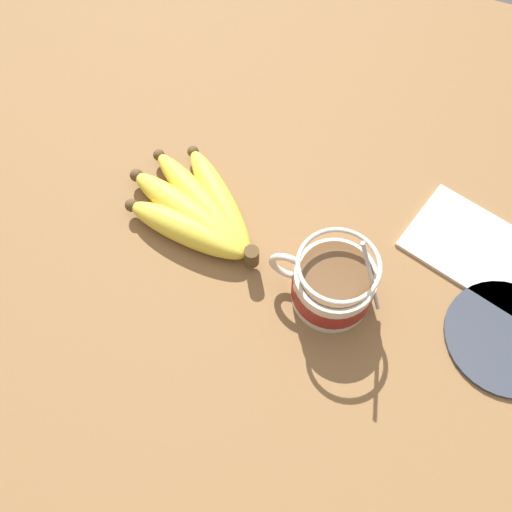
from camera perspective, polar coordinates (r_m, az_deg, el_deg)
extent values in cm
cube|color=brown|center=(78.59, 0.67, -2.38)|extent=(131.82, 131.82, 3.79)
cylinder|color=beige|center=(72.98, 7.65, -3.12)|extent=(10.29, 10.29, 6.70)
cylinder|color=maroon|center=(73.08, 7.64, -3.16)|extent=(10.49, 10.49, 3.23)
torus|color=beige|center=(72.22, 3.23, -1.18)|extent=(5.33, 0.90, 5.33)
cylinder|color=brown|center=(69.88, 7.98, -1.94)|extent=(9.09, 9.09, 0.40)
torus|color=beige|center=(67.72, 8.24, -1.05)|extent=(10.29, 10.29, 0.60)
cylinder|color=#B2B2B7|center=(68.27, 11.39, -2.33)|extent=(4.93, 0.50, 14.44)
ellipsoid|color=#B2B2B7|center=(74.63, 8.80, -4.15)|extent=(3.00, 2.00, 0.80)
cylinder|color=#4C381E|center=(74.82, -0.44, -0.05)|extent=(2.00, 2.00, 3.00)
ellipsoid|color=gold|center=(80.64, -3.68, 5.59)|extent=(16.42, 15.81, 3.77)
sphere|color=#4C381E|center=(85.98, -6.32, 10.35)|extent=(1.70, 1.70, 1.70)
ellipsoid|color=gold|center=(80.61, -5.53, 5.35)|extent=(20.07, 14.13, 3.81)
sphere|color=#4C381E|center=(86.23, -9.67, 9.92)|extent=(1.72, 1.72, 1.72)
ellipsoid|color=gold|center=(79.56, -6.71, 4.24)|extent=(20.75, 10.48, 4.21)
sphere|color=#4C381E|center=(84.40, -11.87, 7.91)|extent=(1.89, 1.89, 1.89)
ellipsoid|color=gold|center=(78.24, -6.93, 2.59)|extent=(18.17, 6.03, 4.17)
sphere|color=#4C381E|center=(81.65, -12.34, 4.99)|extent=(1.88, 1.88, 1.88)
cube|color=beige|center=(83.95, 21.04, 0.77)|extent=(20.78, 17.23, 0.60)
cylinder|color=#333842|center=(79.67, 23.74, -7.48)|extent=(15.69, 15.69, 0.60)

